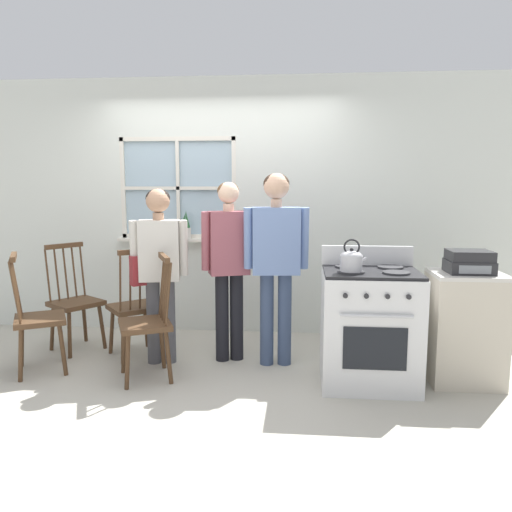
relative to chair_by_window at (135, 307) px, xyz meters
The scene contains 15 objects.
ground_plane 0.97m from the chair_by_window, 35.38° to the right, with size 16.00×16.00×0.00m, color #B2AD9E.
wall_back 1.45m from the chair_by_window, 51.52° to the left, with size 6.40×0.16×2.70m.
chair_by_window is the anchor object (origin of this frame).
chair_near_wall 0.84m from the chair_by_window, 146.24° to the right, with size 0.55×0.56×1.03m.
chair_center_cluster 0.66m from the chair_by_window, 167.95° to the left, with size 0.57×0.57×1.03m.
chair_near_stove 0.59m from the chair_by_window, 61.46° to the right, with size 0.54×0.55×1.03m.
person_elderly_left 0.58m from the chair_by_window, 27.33° to the right, with size 0.51×0.28×1.56m.
person_teen_center 1.02m from the chair_by_window, ahead, with size 0.51×0.31×1.61m.
person_adult_right 1.44m from the chair_by_window, ahead, with size 0.57×0.25×1.69m.
stove 2.13m from the chair_by_window, 12.45° to the right, with size 0.75×0.68×1.08m.
kettle 2.08m from the chair_by_window, 17.18° to the right, with size 0.21×0.17×0.25m.
potted_plant 1.09m from the chair_by_window, 69.92° to the left, with size 0.12×0.11×0.30m.
handbag 0.46m from the chair_by_window, 50.88° to the right, with size 0.25×0.25×0.31m.
side_counter 2.87m from the chair_by_window, ahead, with size 0.55×0.50×0.90m.
stereo 2.92m from the chair_by_window, ahead, with size 0.34×0.29×0.18m.
Camera 1 is at (0.84, -3.89, 1.59)m, focal length 35.00 mm.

